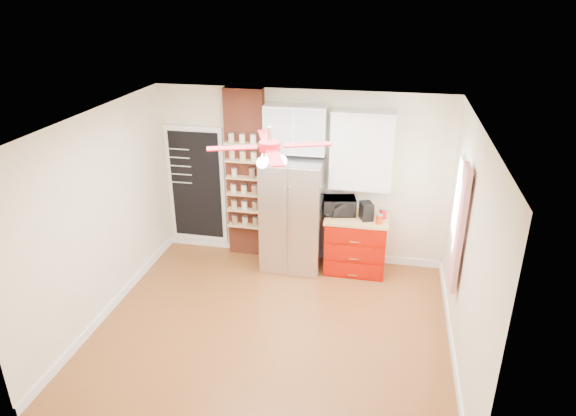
% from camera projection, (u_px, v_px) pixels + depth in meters
% --- Properties ---
extents(floor, '(4.50, 4.50, 0.00)m').
position_uv_depth(floor, '(273.00, 327.00, 6.65)').
color(floor, brown).
rests_on(floor, ground).
extents(ceiling, '(4.50, 4.50, 0.00)m').
position_uv_depth(ceiling, '(270.00, 122.00, 5.57)').
color(ceiling, white).
rests_on(ceiling, wall_back).
extents(wall_back, '(4.50, 0.02, 2.70)m').
position_uv_depth(wall_back, '(301.00, 177.00, 7.91)').
color(wall_back, beige).
rests_on(wall_back, floor).
extents(wall_front, '(4.50, 0.02, 2.70)m').
position_uv_depth(wall_front, '(217.00, 337.00, 4.32)').
color(wall_front, beige).
rests_on(wall_front, floor).
extents(wall_left, '(0.02, 4.00, 2.70)m').
position_uv_depth(wall_left, '(99.00, 218.00, 6.52)').
color(wall_left, beige).
rests_on(wall_left, floor).
extents(wall_right, '(0.02, 4.00, 2.70)m').
position_uv_depth(wall_right, '(468.00, 251.00, 5.71)').
color(wall_right, beige).
rests_on(wall_right, floor).
extents(chalkboard, '(0.95, 0.05, 1.95)m').
position_uv_depth(chalkboard, '(197.00, 185.00, 8.28)').
color(chalkboard, white).
rests_on(chalkboard, wall_back).
extents(brick_pillar, '(0.60, 0.16, 2.70)m').
position_uv_depth(brick_pillar, '(246.00, 175.00, 7.99)').
color(brick_pillar, brown).
rests_on(brick_pillar, floor).
extents(fridge, '(0.90, 0.70, 1.75)m').
position_uv_depth(fridge, '(293.00, 214.00, 7.78)').
color(fridge, silver).
rests_on(fridge, floor).
extents(upper_glass_cabinet, '(0.90, 0.35, 0.70)m').
position_uv_depth(upper_glass_cabinet, '(296.00, 129.00, 7.44)').
color(upper_glass_cabinet, white).
rests_on(upper_glass_cabinet, wall_back).
extents(red_cabinet, '(0.94, 0.64, 0.90)m').
position_uv_depth(red_cabinet, '(356.00, 244.00, 7.81)').
color(red_cabinet, '#A00B00').
rests_on(red_cabinet, floor).
extents(upper_shelf_unit, '(0.90, 0.30, 1.15)m').
position_uv_depth(upper_shelf_unit, '(362.00, 151.00, 7.40)').
color(upper_shelf_unit, white).
rests_on(upper_shelf_unit, wall_back).
extents(window, '(0.04, 0.75, 1.05)m').
position_uv_depth(window, '(460.00, 204.00, 6.44)').
color(window, white).
rests_on(window, wall_right).
extents(curtain, '(0.06, 0.40, 1.55)m').
position_uv_depth(curtain, '(459.00, 229.00, 5.99)').
color(curtain, red).
rests_on(curtain, wall_right).
extents(ceiling_fan, '(1.40, 1.40, 0.44)m').
position_uv_depth(ceiling_fan, '(270.00, 147.00, 5.68)').
color(ceiling_fan, silver).
rests_on(ceiling_fan, ceiling).
extents(toaster_oven, '(0.53, 0.41, 0.26)m').
position_uv_depth(toaster_oven, '(339.00, 206.00, 7.68)').
color(toaster_oven, black).
rests_on(toaster_oven, red_cabinet).
extents(coffee_maker, '(0.23, 0.26, 0.26)m').
position_uv_depth(coffee_maker, '(366.00, 211.00, 7.51)').
color(coffee_maker, black).
rests_on(coffee_maker, red_cabinet).
extents(canister_left, '(0.11, 0.11, 0.14)m').
position_uv_depth(canister_left, '(379.00, 219.00, 7.39)').
color(canister_left, '#B02B09').
rests_on(canister_left, red_cabinet).
extents(canister_right, '(0.12, 0.12, 0.15)m').
position_uv_depth(canister_right, '(383.00, 214.00, 7.56)').
color(canister_right, red).
rests_on(canister_right, red_cabinet).
extents(pantry_jar_oats, '(0.11, 0.11, 0.13)m').
position_uv_depth(pantry_jar_oats, '(234.00, 172.00, 7.85)').
color(pantry_jar_oats, beige).
rests_on(pantry_jar_oats, brick_pillar).
extents(pantry_jar_beans, '(0.10, 0.10, 0.13)m').
position_uv_depth(pantry_jar_beans, '(252.00, 173.00, 7.80)').
color(pantry_jar_beans, brown).
rests_on(pantry_jar_beans, brick_pillar).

